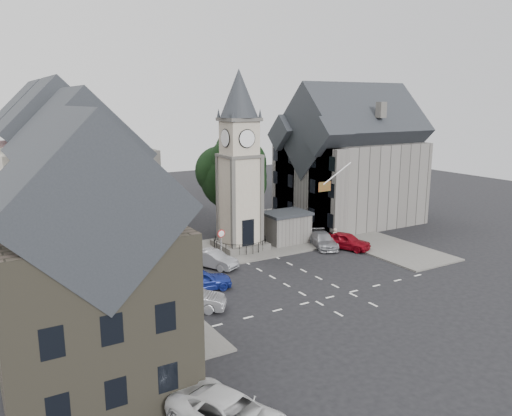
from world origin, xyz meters
TOP-DOWN VIEW (x-y plane):
  - ground at (0.00, 0.00)m, footprint 120.00×120.00m
  - pavement_west at (-12.50, 6.00)m, footprint 6.00×30.00m
  - pavement_east at (12.00, 8.00)m, footprint 6.00×26.00m
  - central_island at (1.50, 8.00)m, footprint 10.00×8.00m
  - road_markings at (0.00, -5.50)m, footprint 20.00×8.00m
  - clock_tower at (0.00, 7.99)m, footprint 4.86×4.86m
  - stone_shelter at (4.80, 7.50)m, footprint 4.30×3.30m
  - town_tree at (2.00, 13.00)m, footprint 7.20×7.20m
  - warning_sign_post at (-3.20, 5.43)m, footprint 0.70×0.19m
  - terrace_pink at (-15.50, 16.00)m, footprint 8.10×7.60m
  - terrace_cream at (-15.50, 8.00)m, footprint 8.10×7.60m
  - terrace_tudor at (-15.50, 0.00)m, footprint 8.10×7.60m
  - building_sw_stone at (-17.00, -9.00)m, footprint 8.60×7.60m
  - backdrop_west at (-12.00, 28.00)m, footprint 20.00×10.00m
  - east_building at (15.59, 11.00)m, footprint 14.40×11.40m
  - east_boundary_wall at (9.20, 10.00)m, footprint 0.40×16.00m
  - flagpole at (8.00, 4.00)m, footprint 3.68×0.10m
  - car_west_blue at (-7.50, 0.33)m, footprint 4.80×2.44m
  - car_west_silver at (-9.49, -2.49)m, footprint 4.78×4.03m
  - car_west_grey at (-10.74, 7.84)m, footprint 5.22×4.44m
  - car_island_silver at (-4.46, 4.50)m, footprint 3.34×4.52m
  - car_island_east at (7.00, 4.50)m, footprint 3.40×5.06m
  - car_east_red at (8.50, 3.00)m, footprint 3.58×4.91m
  - van_sw_white at (-13.00, -14.93)m, footprint 4.51×6.29m
  - pedestrian at (8.00, 4.06)m, footprint 0.67×0.46m

SIDE VIEW (x-z plane):
  - ground at x=0.00m, z-range 0.00..0.00m
  - road_markings at x=0.00m, z-range 0.00..0.01m
  - pavement_west at x=-12.50m, z-range 0.00..0.14m
  - pavement_east at x=12.00m, z-range 0.00..0.14m
  - central_island at x=1.50m, z-range 0.00..0.16m
  - east_boundary_wall at x=9.20m, z-range 0.00..0.90m
  - car_west_grey at x=-10.74m, z-range 0.00..1.33m
  - car_island_east at x=7.00m, z-range 0.00..1.36m
  - car_island_silver at x=-4.46m, z-range 0.00..1.42m
  - car_west_silver at x=-9.49m, z-range 0.00..1.54m
  - car_east_red at x=8.50m, z-range 0.00..1.55m
  - car_west_blue at x=-7.50m, z-range 0.00..1.57m
  - van_sw_white at x=-13.00m, z-range 0.00..1.59m
  - pedestrian at x=8.00m, z-range 0.00..1.80m
  - stone_shelter at x=4.80m, z-range 0.01..3.09m
  - warning_sign_post at x=-3.20m, z-range 0.60..3.45m
  - backdrop_west at x=-12.00m, z-range 0.00..8.00m
  - building_sw_stone at x=-17.00m, z-range 0.15..10.55m
  - terrace_tudor at x=-15.50m, z-range 0.19..12.19m
  - east_building at x=15.59m, z-range -0.04..12.56m
  - terrace_pink at x=-15.50m, z-range 0.18..12.98m
  - terrace_cream at x=-15.50m, z-range 0.18..12.98m
  - town_tree at x=2.00m, z-range 1.57..12.37m
  - flagpole at x=8.00m, z-range 5.63..8.37m
  - clock_tower at x=0.00m, z-range 0.00..16.25m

